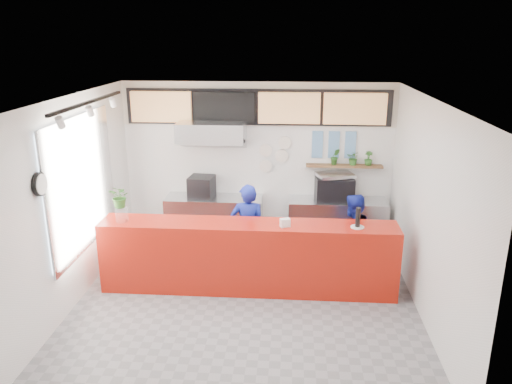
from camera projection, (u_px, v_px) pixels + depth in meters
The scene contains 45 objects.
floor at pixel (246, 302), 7.44m from camera, with size 5.00×5.00×0.00m, color slate.
ceiling at pixel (244, 99), 6.53m from camera, with size 5.00×5.00×0.00m, color silver.
wall_back at pixel (258, 163), 9.36m from camera, with size 5.00×5.00×0.00m, color white.
wall_left at pixel (72, 203), 7.16m from camera, with size 5.00×5.00×0.00m, color white.
wall_right at pixel (427, 211), 6.81m from camera, with size 5.00×5.00×0.00m, color white.
service_counter at pixel (248, 257), 7.65m from camera, with size 4.50×0.60×1.10m, color #A3180B.
cream_band at pixel (258, 104), 9.02m from camera, with size 5.00×0.02×0.80m, color beige.
prep_bench at pixel (214, 220), 9.45m from camera, with size 1.80×0.60×0.90m, color #B2B5BA.
panini_oven at pixel (202, 187), 9.27m from camera, with size 0.44×0.44×0.40m, color black.
extraction_hood at pixel (212, 132), 8.89m from camera, with size 1.20×0.70×0.35m, color #B2B5BA.
hood_lip at pixel (212, 143), 8.95m from camera, with size 1.20×0.70×0.08m, color #B2B5BA.
right_bench at pixel (337, 223), 9.29m from camera, with size 1.80×0.60×0.90m, color #B2B5BA.
espresso_machine at pixel (334, 189), 9.09m from camera, with size 0.68×0.48×0.44m, color black.
espresso_tray at pixel (335, 175), 9.01m from camera, with size 0.64×0.44×0.06m, color #ACAFB4.
herb_shelf at pixel (344, 166), 9.15m from camera, with size 1.40×0.18×0.04m, color brown.
menu_board_far_left at pixel (161, 107), 9.05m from camera, with size 1.10×0.10×0.55m, color tan.
menu_board_mid_left at pixel (225, 107), 8.97m from camera, with size 1.10×0.10×0.55m, color black.
menu_board_mid_right at pixel (289, 108), 8.89m from camera, with size 1.10×0.10×0.55m, color tan.
menu_board_far_right at pixel (355, 109), 8.81m from camera, with size 1.10×0.10×0.55m, color tan.
soffit at pixel (258, 107), 9.00m from camera, with size 4.80×0.04×0.65m, color black.
window_pane at pixel (81, 183), 7.38m from camera, with size 0.04×2.20×1.90m, color silver.
window_frame at pixel (82, 183), 7.38m from camera, with size 0.03×2.30×2.00m, color #B2B5BA.
wall_clock_rim at pixel (39, 184), 6.13m from camera, with size 0.30×0.30×0.05m, color black.
wall_clock_face at pixel (42, 184), 6.13m from camera, with size 0.26×0.26×0.02m, color white.
track_rail at pixel (89, 102), 6.69m from camera, with size 0.05×2.40×0.04m, color black.
dec_plate_a at pixel (266, 150), 9.25m from camera, with size 0.24×0.24×0.03m, color silver.
dec_plate_b at pixel (282, 156), 9.25m from camera, with size 0.24×0.24×0.03m, color silver.
dec_plate_c at pixel (266, 166), 9.34m from camera, with size 0.24×0.24×0.03m, color silver.
dec_plate_d at pixel (285, 143), 9.18m from camera, with size 0.24×0.24×0.03m, color silver.
photo_frame_a at pixel (318, 138), 9.11m from camera, with size 0.20×0.02×0.25m, color #598CBF.
photo_frame_b at pixel (334, 138), 9.09m from camera, with size 0.20×0.02×0.25m, color #598CBF.
photo_frame_c at pixel (351, 138), 9.07m from camera, with size 0.20×0.02×0.25m, color #598CBF.
photo_frame_d at pixel (317, 151), 9.19m from camera, with size 0.20×0.02×0.25m, color #598CBF.
photo_frame_e at pixel (333, 151), 9.17m from camera, with size 0.20×0.02×0.25m, color #598CBF.
photo_frame_f at pixel (350, 152), 9.15m from camera, with size 0.20×0.02×0.25m, color #598CBF.
staff_center at pixel (248, 230), 8.12m from camera, with size 0.56×0.37×1.54m, color navy.
staff_right at pixel (352, 237), 7.95m from camera, with size 0.70×0.54×1.43m, color navy.
herb_b at pixel (335, 157), 9.11m from camera, with size 0.17×0.14×0.30m, color #2D6222.
herb_c at pixel (354, 158), 9.10m from camera, with size 0.24×0.20×0.26m, color #2D6222.
herb_d at pixel (368, 158), 9.08m from camera, with size 0.15×0.13×0.26m, color #2D6222.
glass_vase at pixel (122, 214), 7.53m from camera, with size 0.19×0.19×0.23m, color silver.
basil_vase at pixel (120, 197), 7.44m from camera, with size 0.31×0.27×0.35m, color #2D6222.
napkin_holder at pixel (285, 223), 7.34m from camera, with size 0.14×0.09×0.12m, color silver.
white_plate at pixel (357, 227), 7.32m from camera, with size 0.20×0.20×0.01m, color silver.
pepper_mill at pixel (358, 217), 7.27m from camera, with size 0.07×0.07×0.29m, color black.
Camera 1 is at (0.63, -6.56, 3.82)m, focal length 35.00 mm.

